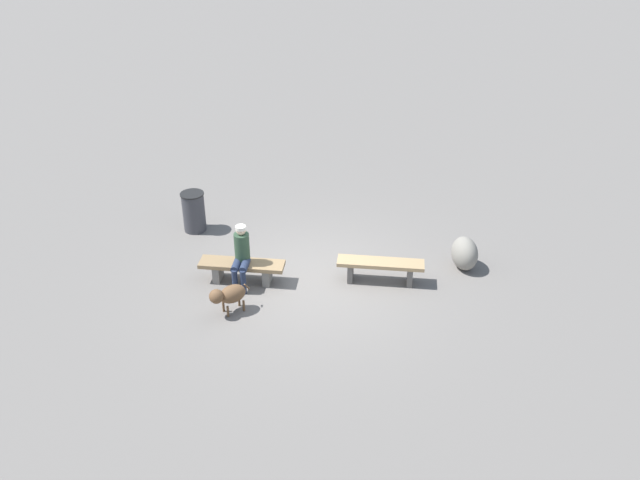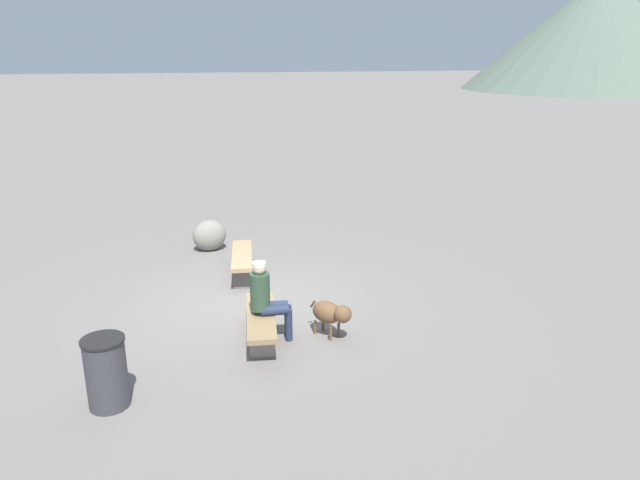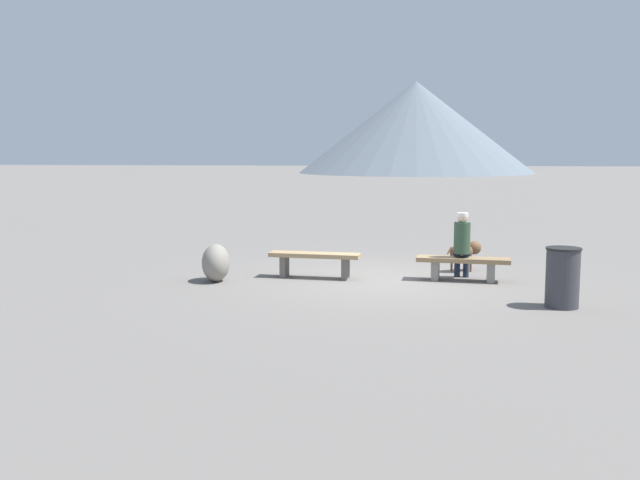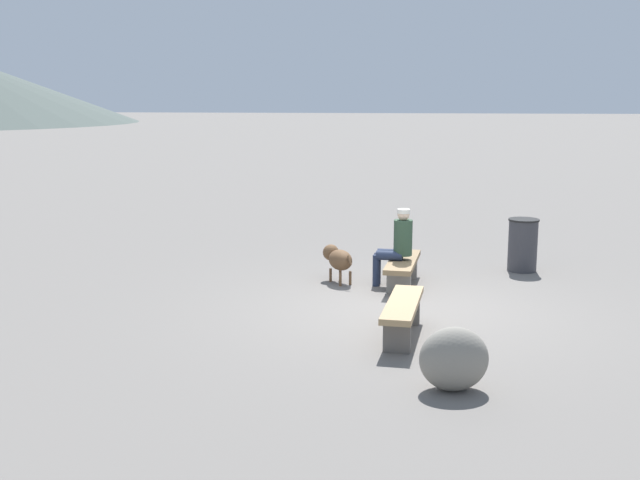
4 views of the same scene
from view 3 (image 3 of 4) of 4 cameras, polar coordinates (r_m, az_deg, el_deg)
ground at (r=12.99m, az=5.43°, el=-3.35°), size 210.00×210.00×0.06m
bench_left at (r=13.05m, az=-0.43°, el=-1.58°), size 1.72×0.54×0.47m
bench_right at (r=13.02m, az=11.49°, el=-1.93°), size 1.70×0.58×0.43m
seated_person at (r=13.07m, az=11.41°, el=-0.17°), size 0.35×0.62×1.25m
dog at (r=14.05m, az=11.62°, el=-0.91°), size 0.70×0.60×0.59m
trash_bin at (r=11.19m, az=19.03°, el=-2.88°), size 0.52×0.52×0.91m
boulder at (r=12.86m, az=-8.42°, el=-1.83°), size 0.63×0.81×0.68m
distant_peak_3 at (r=78.92m, az=7.73°, el=9.02°), size 25.69×25.69×9.95m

